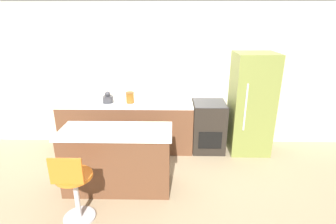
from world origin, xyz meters
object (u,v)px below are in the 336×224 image
(refrigerator, at_px, (251,104))
(stool_chair, at_px, (74,188))
(oven_range, at_px, (208,126))
(mixing_bowl, at_px, (147,100))
(kettle, at_px, (108,98))

(refrigerator, height_order, stool_chair, refrigerator)
(oven_range, height_order, refrigerator, refrigerator)
(mixing_bowl, bearing_deg, oven_range, 1.05)
(kettle, xyz_separation_m, mixing_bowl, (0.70, 0.00, -0.03))
(oven_range, xyz_separation_m, stool_chair, (-1.80, -1.91, 0.01))
(oven_range, distance_m, kettle, 1.89)
(mixing_bowl, bearing_deg, stool_chair, -110.01)
(oven_range, bearing_deg, mixing_bowl, -178.95)
(oven_range, height_order, mixing_bowl, mixing_bowl)
(refrigerator, relative_size, stool_chair, 1.91)
(oven_range, xyz_separation_m, kettle, (-1.82, -0.02, 0.54))
(stool_chair, bearing_deg, mixing_bowl, 69.99)
(stool_chair, height_order, kettle, kettle)
(mixing_bowl, bearing_deg, refrigerator, 0.06)
(refrigerator, xyz_separation_m, kettle, (-2.55, -0.00, 0.09))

